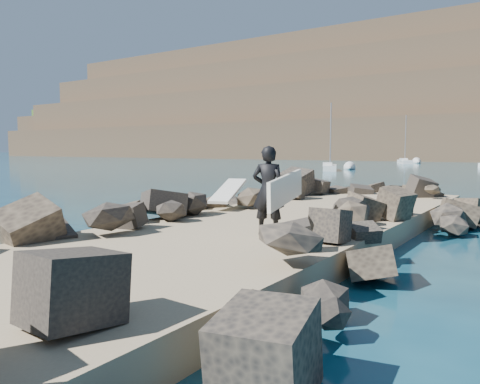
{
  "coord_description": "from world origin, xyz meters",
  "views": [
    {
      "loc": [
        6.29,
        -10.29,
        2.52
      ],
      "look_at": [
        0.0,
        -1.0,
        1.5
      ],
      "focal_mm": 35.0,
      "sensor_mm": 36.0,
      "label": 1
    }
  ],
  "objects": [
    {
      "name": "sailboat_e",
      "position": [
        -16.03,
        74.88,
        0.35
      ],
      "size": [
        4.37,
        7.26,
        8.71
      ],
      "color": "silver",
      "rests_on": "ground"
    },
    {
      "name": "surfer_with_board",
      "position": [
        1.02,
        -1.27,
        1.61
      ],
      "size": [
        1.18,
        2.45,
        2.01
      ],
      "color": "black",
      "rests_on": "jetty"
    },
    {
      "name": "surfboard_resting",
      "position": [
        -2.73,
        2.35,
        1.04
      ],
      "size": [
        1.53,
        2.68,
        0.09
      ],
      "primitive_type": "cube",
      "rotation": [
        0.0,
        0.0,
        0.36
      ],
      "color": "white",
      "rests_on": "riprap_left"
    },
    {
      "name": "riprap_left",
      "position": [
        -2.9,
        -1.5,
        0.5
      ],
      "size": [
        2.6,
        22.0,
        1.0
      ],
      "primitive_type": "cube",
      "color": "black",
      "rests_on": "ground"
    },
    {
      "name": "ground",
      "position": [
        0.0,
        0.0,
        0.0
      ],
      "size": [
        800.0,
        800.0,
        0.0
      ],
      "primitive_type": "plane",
      "color": "#0F384C",
      "rests_on": "ground"
    },
    {
      "name": "sailboat_a",
      "position": [
        -16.36,
        42.54,
        0.35
      ],
      "size": [
        3.98,
        6.86,
        8.23
      ],
      "color": "silver",
      "rests_on": "ground"
    },
    {
      "name": "riprap_right",
      "position": [
        2.9,
        -1.5,
        0.5
      ],
      "size": [
        2.6,
        22.0,
        1.0
      ],
      "primitive_type": "cube",
      "color": "black",
      "rests_on": "ground"
    },
    {
      "name": "jetty",
      "position": [
        0.0,
        -2.0,
        0.3
      ],
      "size": [
        6.0,
        26.0,
        0.6
      ],
      "primitive_type": "cube",
      "color": "#8C7759",
      "rests_on": "ground"
    }
  ]
}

